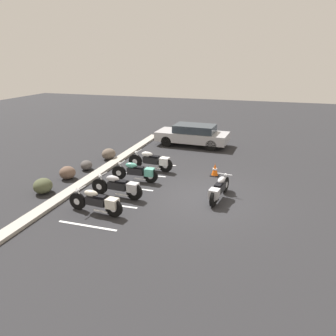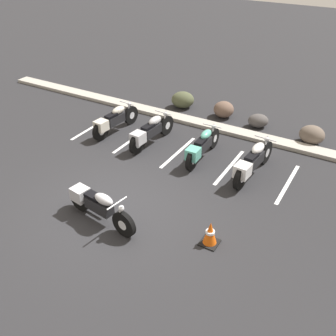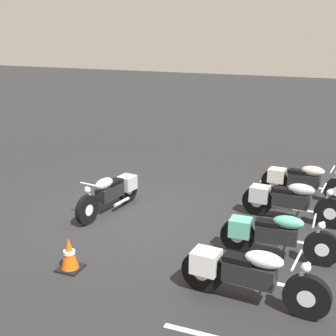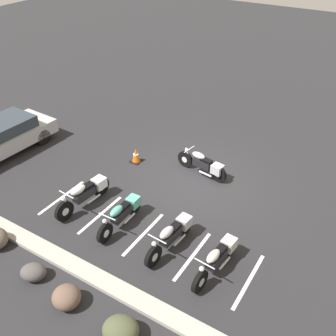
{
  "view_description": "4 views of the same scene",
  "coord_description": "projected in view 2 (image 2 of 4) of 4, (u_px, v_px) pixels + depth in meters",
  "views": [
    {
      "loc": [
        -11.56,
        -2.11,
        5.22
      ],
      "look_at": [
        0.86,
        1.78,
        0.74
      ],
      "focal_mm": 35.0,
      "sensor_mm": 36.0,
      "label": 1
    },
    {
      "loc": [
        4.98,
        -5.93,
        6.0
      ],
      "look_at": [
        0.91,
        1.04,
        0.9
      ],
      "focal_mm": 42.0,
      "sensor_mm": 36.0,
      "label": 2
    },
    {
      "loc": [
        8.55,
        4.28,
        4.03
      ],
      "look_at": [
        -1.15,
        0.38,
        0.8
      ],
      "focal_mm": 50.0,
      "sensor_mm": 36.0,
      "label": 3
    },
    {
      "loc": [
        -5.19,
        10.2,
        8.26
      ],
      "look_at": [
        0.59,
        0.87,
        0.86
      ],
      "focal_mm": 42.0,
      "sensor_mm": 36.0,
      "label": 4
    }
  ],
  "objects": [
    {
      "name": "stall_line_2",
      "position": [
        178.0,
        152.0,
        11.99
      ],
      "size": [
        0.1,
        2.1,
        0.0
      ],
      "primitive_type": "cube",
      "color": "white",
      "rests_on": "ground"
    },
    {
      "name": "motorcycle_silver_featured",
      "position": [
        97.0,
        205.0,
        9.06
      ],
      "size": [
        2.11,
        0.68,
        0.83
      ],
      "rotation": [
        0.0,
        0.0,
        -0.15
      ],
      "color": "black",
      "rests_on": "ground"
    },
    {
      "name": "landscape_rock_2",
      "position": [
        224.0,
        109.0,
        14.0
      ],
      "size": [
        0.76,
        0.75,
        0.58
      ],
      "primitive_type": "ellipsoid",
      "rotation": [
        0.0,
        0.0,
        0.06
      ],
      "color": "brown",
      "rests_on": "ground"
    },
    {
      "name": "parked_bike_2",
      "position": [
        202.0,
        146.0,
        11.4
      ],
      "size": [
        0.59,
        2.12,
        0.83
      ],
      "rotation": [
        0.0,
        0.0,
        1.59
      ],
      "color": "black",
      "rests_on": "ground"
    },
    {
      "name": "parked_bike_3",
      "position": [
        253.0,
        162.0,
        10.61
      ],
      "size": [
        0.64,
        2.27,
        0.89
      ],
      "rotation": [
        0.0,
        0.0,
        1.49
      ],
      "color": "black",
      "rests_on": "ground"
    },
    {
      "name": "landscape_rock_0",
      "position": [
        183.0,
        100.0,
        14.72
      ],
      "size": [
        1.06,
        1.0,
        0.6
      ],
      "primitive_type": "ellipsoid",
      "rotation": [
        0.0,
        0.0,
        0.38
      ],
      "color": "#494E35",
      "rests_on": "ground"
    },
    {
      "name": "landscape_rock_1",
      "position": [
        258.0,
        121.0,
        13.35
      ],
      "size": [
        0.86,
        0.81,
        0.46
      ],
      "primitive_type": "ellipsoid",
      "rotation": [
        0.0,
        0.0,
        0.48
      ],
      "color": "#4A4645",
      "rests_on": "ground"
    },
    {
      "name": "landscape_rock_3",
      "position": [
        312.0,
        135.0,
        12.35
      ],
      "size": [
        0.82,
        0.75,
        0.58
      ],
      "primitive_type": "ellipsoid",
      "rotation": [
        0.0,
        0.0,
        3.09
      ],
      "color": "brown",
      "rests_on": "ground"
    },
    {
      "name": "concrete_curb",
      "position": [
        207.0,
        125.0,
        13.47
      ],
      "size": [
        18.0,
        0.5,
        0.12
      ],
      "primitive_type": "cube",
      "color": "#A8A399",
      "rests_on": "ground"
    },
    {
      "name": "stall_line_4",
      "position": [
        288.0,
        184.0,
        10.56
      ],
      "size": [
        0.1,
        2.1,
        0.0
      ],
      "primitive_type": "cube",
      "color": "white",
      "rests_on": "ground"
    },
    {
      "name": "ground",
      "position": [
        115.0,
        208.0,
        9.66
      ],
      "size": [
        60.0,
        60.0,
        0.0
      ],
      "primitive_type": "plane",
      "color": "#262628"
    },
    {
      "name": "parked_bike_0",
      "position": [
        114.0,
        120.0,
        12.87
      ],
      "size": [
        0.6,
        2.13,
        0.84
      ],
      "rotation": [
        0.0,
        0.0,
        1.48
      ],
      "color": "black",
      "rests_on": "ground"
    },
    {
      "name": "stall_line_1",
      "position": [
        133.0,
        139.0,
        12.71
      ],
      "size": [
        0.1,
        2.1,
        0.0
      ],
      "primitive_type": "cube",
      "color": "white",
      "rests_on": "ground"
    },
    {
      "name": "parked_bike_1",
      "position": [
        150.0,
        132.0,
        12.16
      ],
      "size": [
        0.61,
        2.18,
        0.86
      ],
      "rotation": [
        0.0,
        0.0,
        1.5
      ],
      "color": "black",
      "rests_on": "ground"
    },
    {
      "name": "stall_line_3",
      "position": [
        229.0,
        167.0,
        11.27
      ],
      "size": [
        0.1,
        2.1,
        0.0
      ],
      "primitive_type": "cube",
      "color": "white",
      "rests_on": "ground"
    },
    {
      "name": "traffic_cone",
      "position": [
        210.0,
        234.0,
        8.47
      ],
      "size": [
        0.4,
        0.4,
        0.58
      ],
      "color": "black",
      "rests_on": "ground"
    },
    {
      "name": "stall_line_0",
      "position": [
        92.0,
        127.0,
        13.43
      ],
      "size": [
        0.1,
        2.1,
        0.0
      ],
      "primitive_type": "cube",
      "color": "white",
      "rests_on": "ground"
    }
  ]
}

